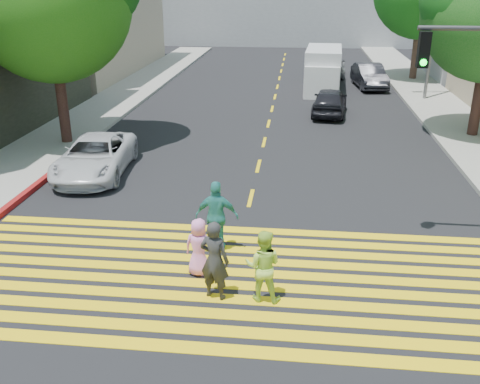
% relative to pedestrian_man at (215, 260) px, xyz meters
% --- Properties ---
extents(ground, '(120.00, 120.00, 0.00)m').
position_rel_pedestrian_man_xyz_m(ground, '(0.25, -0.50, -0.88)').
color(ground, black).
extents(sidewalk_left, '(3.00, 40.00, 0.15)m').
position_rel_pedestrian_man_xyz_m(sidewalk_left, '(-8.25, 21.50, -0.80)').
color(sidewalk_left, gray).
rests_on(sidewalk_left, ground).
extents(sidewalk_right, '(3.00, 60.00, 0.15)m').
position_rel_pedestrian_man_xyz_m(sidewalk_right, '(8.75, 14.50, -0.80)').
color(sidewalk_right, gray).
rests_on(sidewalk_right, ground).
extents(curb_red, '(0.20, 8.00, 0.16)m').
position_rel_pedestrian_man_xyz_m(curb_red, '(-6.65, 5.50, -0.80)').
color(curb_red, maroon).
rests_on(curb_red, ground).
extents(crosswalk, '(13.40, 5.30, 0.01)m').
position_rel_pedestrian_man_xyz_m(crosswalk, '(0.25, 0.77, -0.87)').
color(crosswalk, yellow).
rests_on(crosswalk, ground).
extents(lane_line, '(0.12, 34.40, 0.01)m').
position_rel_pedestrian_man_xyz_m(lane_line, '(0.25, 22.00, -0.87)').
color(lane_line, yellow).
rests_on(lane_line, ground).
extents(pedestrian_man, '(0.73, 0.59, 1.75)m').
position_rel_pedestrian_man_xyz_m(pedestrian_man, '(0.00, 0.00, 0.00)').
color(pedestrian_man, '#2B2B2C').
rests_on(pedestrian_man, ground).
extents(pedestrian_woman, '(0.81, 0.66, 1.57)m').
position_rel_pedestrian_man_xyz_m(pedestrian_woman, '(1.00, 0.04, -0.09)').
color(pedestrian_woman, '#BAE64C').
rests_on(pedestrian_woman, ground).
extents(pedestrian_child, '(0.72, 0.53, 1.35)m').
position_rel_pedestrian_man_xyz_m(pedestrian_child, '(-0.50, 0.90, -0.20)').
color(pedestrian_child, '#F085CF').
rests_on(pedestrian_child, ground).
extents(pedestrian_extra, '(1.06, 0.46, 1.79)m').
position_rel_pedestrian_man_xyz_m(pedestrian_extra, '(-0.27, 2.12, 0.02)').
color(pedestrian_extra, teal).
rests_on(pedestrian_extra, ground).
extents(white_sedan, '(2.50, 4.74, 1.27)m').
position_rel_pedestrian_man_xyz_m(white_sedan, '(-5.20, 7.07, -0.24)').
color(white_sedan, silver).
rests_on(white_sedan, ground).
extents(dark_car_near, '(1.99, 4.05, 1.33)m').
position_rel_pedestrian_man_xyz_m(dark_car_near, '(3.09, 16.57, -0.21)').
color(dark_car_near, black).
rests_on(dark_car_near, ground).
extents(silver_car, '(2.21, 4.86, 1.38)m').
position_rel_pedestrian_man_xyz_m(silver_car, '(3.64, 27.76, -0.18)').
color(silver_car, '#939598').
rests_on(silver_car, ground).
extents(dark_car_parked, '(1.98, 4.44, 1.42)m').
position_rel_pedestrian_man_xyz_m(dark_car_parked, '(5.79, 23.82, -0.17)').
color(dark_car_parked, black).
rests_on(dark_car_parked, ground).
extents(white_van, '(2.26, 5.33, 2.46)m').
position_rel_pedestrian_man_xyz_m(white_van, '(2.93, 22.35, 0.29)').
color(white_van, silver).
rests_on(white_van, ground).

